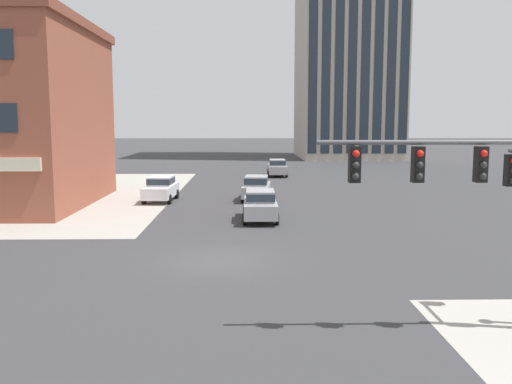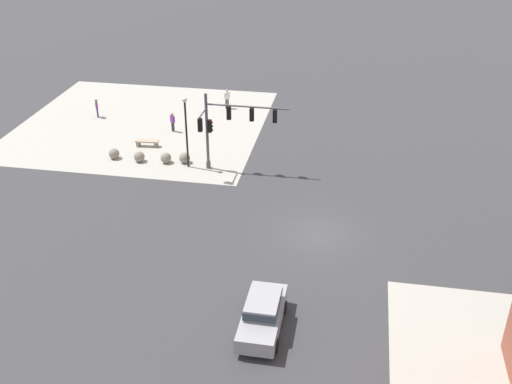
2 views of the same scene
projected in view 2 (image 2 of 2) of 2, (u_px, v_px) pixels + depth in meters
ground_plane at (318, 234)px, 36.00m from camera, size 320.00×320.00×0.00m
sidewalk_corner_slab at (143, 124)px, 50.99m from camera, size 20.00×19.00×0.02m
traffic_signal_main at (225, 124)px, 41.61m from camera, size 5.87×2.09×5.60m
bollard_sphere_curb_a at (185, 158)px, 44.25m from camera, size 0.79×0.79×0.79m
bollard_sphere_curb_b at (166, 158)px, 44.25m from camera, size 0.79×0.79×0.79m
bollard_sphere_curb_c at (139, 157)px, 44.43m from camera, size 0.79×0.79×0.79m
bollard_sphere_curb_d at (114, 154)px, 44.88m from camera, size 0.79×0.79×0.79m
bench_near_signal at (147, 143)px, 46.81m from camera, size 1.83×0.62×0.49m
pedestrian_near_bench at (173, 121)px, 49.11m from camera, size 0.48×0.35×1.61m
pedestrian_at_curb at (97, 107)px, 51.86m from camera, size 0.32×0.51×1.61m
pedestrian_walking_east at (227, 97)px, 53.70m from camera, size 0.47×0.35×1.76m
street_lamp_corner_near at (186, 124)px, 42.27m from camera, size 0.36×0.36×5.27m
car_main_northbound_far at (263, 313)px, 28.31m from camera, size 1.91×4.41×1.68m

